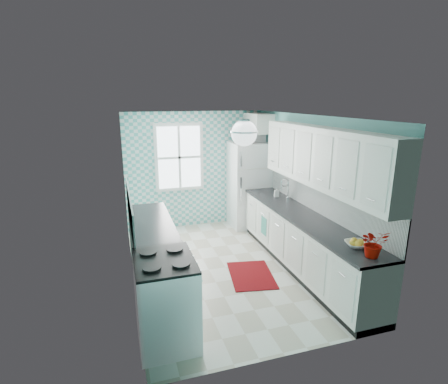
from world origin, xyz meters
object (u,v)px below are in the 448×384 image
object	(u,v)px
stove	(166,299)
sink	(280,201)
potted_plant	(374,243)
ceiling_light	(244,133)
fruit_bowl	(356,244)
fridge	(249,185)
microwave	(250,135)

from	to	relation	value
stove	sink	bearing A→B (deg)	37.99
sink	stove	bearing A→B (deg)	-136.79
potted_plant	sink	bearing A→B (deg)	89.90
ceiling_light	fruit_bowl	size ratio (longest dim) A/B	1.28
fridge	sink	bearing A→B (deg)	-82.56
microwave	potted_plant	bearing A→B (deg)	94.83
fridge	microwave	xyz separation A→B (m)	(0.00, 0.00, 1.09)
fridge	stove	size ratio (longest dim) A/B	1.83
stove	microwave	size ratio (longest dim) A/B	1.70
sink	fruit_bowl	xyz separation A→B (m)	(-0.00, -2.19, 0.04)
ceiling_light	fridge	world-z (taller)	ceiling_light
fridge	fruit_bowl	distance (m)	3.53
ceiling_light	fridge	bearing A→B (deg)	67.11
ceiling_light	potted_plant	world-z (taller)	ceiling_light
stove	ceiling_light	bearing A→B (deg)	28.98
fridge	microwave	distance (m)	1.09
microwave	ceiling_light	bearing A→B (deg)	70.59
sink	potted_plant	xyz separation A→B (m)	(-0.00, -2.49, 0.18)
ceiling_light	stove	xyz separation A→B (m)	(-1.20, -0.71, -1.79)
ceiling_light	fridge	xyz separation A→B (m)	(1.11, 2.63, -1.40)
fridge	sink	xyz separation A→B (m)	(0.09, -1.34, 0.01)
fridge	microwave	world-z (taller)	microwave
stove	sink	xyz separation A→B (m)	(2.40, 2.00, 0.40)
sink	microwave	world-z (taller)	microwave
ceiling_light	fridge	size ratio (longest dim) A/B	0.19
fridge	sink	size ratio (longest dim) A/B	3.48
ceiling_light	stove	world-z (taller)	ceiling_light
fruit_bowl	microwave	xyz separation A→B (m)	(-0.09, 3.53, 1.04)
stove	fruit_bowl	size ratio (longest dim) A/B	3.71
ceiling_light	sink	distance (m)	2.25
stove	microwave	world-z (taller)	microwave
fruit_bowl	potted_plant	bearing A→B (deg)	-90.00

